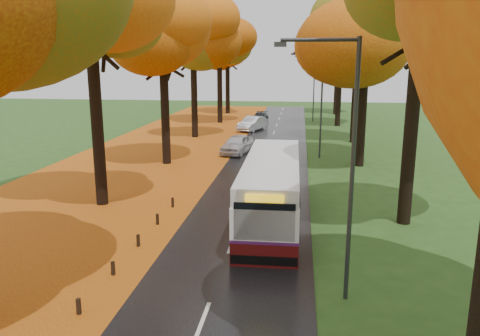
% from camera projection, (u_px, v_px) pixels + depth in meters
% --- Properties ---
extents(road, '(6.50, 90.00, 0.04)m').
position_uv_depth(road, '(260.00, 171.00, 31.72)').
color(road, black).
rests_on(road, ground).
extents(centre_line, '(0.12, 90.00, 0.01)m').
position_uv_depth(centre_line, '(260.00, 170.00, 31.71)').
color(centre_line, silver).
rests_on(centre_line, road).
extents(leaf_verge, '(12.00, 90.00, 0.02)m').
position_uv_depth(leaf_verge, '(132.00, 167.00, 32.84)').
color(leaf_verge, maroon).
rests_on(leaf_verge, ground).
extents(leaf_drift, '(0.90, 90.00, 0.01)m').
position_uv_depth(leaf_drift, '(215.00, 169.00, 32.09)').
color(leaf_drift, orange).
rests_on(leaf_drift, road).
extents(trees_left, '(9.20, 74.00, 13.88)m').
position_uv_depth(trees_left, '(160.00, 28.00, 32.46)').
color(trees_left, black).
rests_on(trees_left, ground).
extents(trees_right, '(9.30, 74.20, 13.96)m').
position_uv_depth(trees_right, '(373.00, 23.00, 30.50)').
color(trees_right, black).
rests_on(trees_right, ground).
extents(bollard_row, '(0.11, 23.51, 0.52)m').
position_uv_depth(bollard_row, '(56.00, 331.00, 12.51)').
color(bollard_row, black).
rests_on(bollard_row, ground).
extents(streetlamp_near, '(2.45, 0.18, 8.00)m').
position_uv_depth(streetlamp_near, '(345.00, 152.00, 13.74)').
color(streetlamp_near, '#333538').
rests_on(streetlamp_near, ground).
extents(streetlamp_mid, '(2.45, 0.18, 8.00)m').
position_uv_depth(streetlamp_mid, '(318.00, 96.00, 35.00)').
color(streetlamp_mid, '#333538').
rests_on(streetlamp_mid, ground).
extents(streetlamp_far, '(2.45, 0.18, 8.00)m').
position_uv_depth(streetlamp_far, '(312.00, 82.00, 56.27)').
color(streetlamp_far, '#333538').
rests_on(streetlamp_far, ground).
extents(bus, '(2.62, 10.94, 2.87)m').
position_uv_depth(bus, '(272.00, 188.00, 21.75)').
color(bus, '#4E0C0C').
rests_on(bus, road).
extents(car_white, '(2.59, 4.60, 1.48)m').
position_uv_depth(car_white, '(237.00, 144.00, 37.37)').
color(car_white, silver).
rests_on(car_white, road).
extents(car_silver, '(3.01, 4.77, 1.48)m').
position_uv_depth(car_silver, '(252.00, 124.00, 49.49)').
color(car_silver, '#A6A8AE').
rests_on(car_silver, road).
extents(car_dark, '(1.97, 4.15, 1.17)m').
position_uv_depth(car_dark, '(260.00, 117.00, 56.22)').
color(car_dark, black).
rests_on(car_dark, road).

